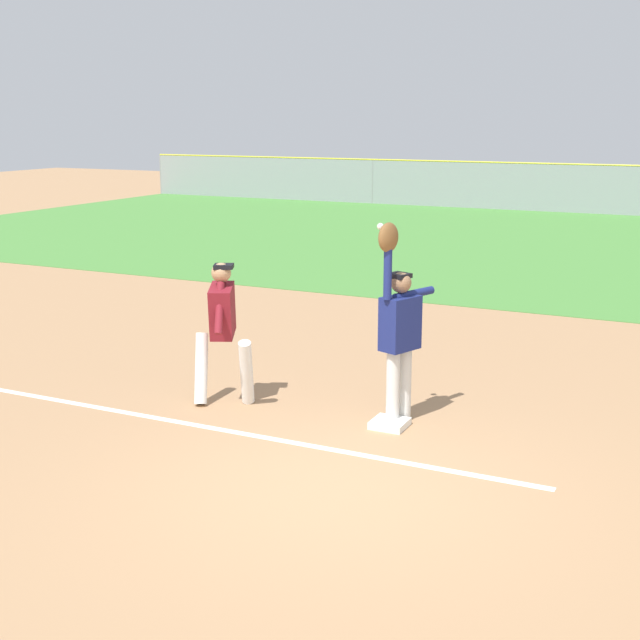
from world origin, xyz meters
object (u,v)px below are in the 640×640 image
Objects in this scene: fielder at (399,326)px; parked_car_blue at (474,183)px; parked_car_silver at (611,188)px; parked_car_green at (334,179)px; runner at (223,324)px; baseball at (380,226)px; first_base at (390,423)px.

fielder reaches higher than parked_car_blue.
parked_car_green is at bearing 175.69° from parked_car_silver.
runner reaches higher than parked_car_green.
fielder is 1.12m from baseball.
runner is 2.26m from baseball.
runner is 27.46m from parked_car_blue.
parked_car_silver is (-1.41, 26.73, 0.63)m from first_base.
baseball is (-0.18, 0.07, 2.18)m from first_base.
parked_car_green is at bearing -176.90° from parked_car_blue.
baseball is at bearing -77.26° from parked_car_blue.
parked_car_green is at bearing -43.33° from fielder.
fielder is 0.50× the size of parked_car_silver.
first_base is at bearing -76.95° from parked_car_blue.
parked_car_green is (-12.85, 26.34, -1.55)m from baseball.
runner is at bearing -81.20° from parked_car_blue.
parked_car_green is at bearing 87.79° from runner.
first_base is at bearing -22.86° from baseball.
runner is at bearing -71.14° from parked_car_green.
fielder reaches higher than runner.
runner is at bearing -176.17° from first_base.
parked_car_blue is at bearing 0.83° from parked_car_green.
parked_car_silver reaches higher than first_base.
baseball is 26.73m from parked_car_silver.
parked_car_green reaches higher than first_base.
parked_car_green and parked_car_blue have the same top height.
runner is at bearing -97.27° from parked_car_silver.
baseball is (-0.20, -0.10, 1.10)m from fielder.
first_base is 0.09× the size of parked_car_blue.
first_base is at bearing -67.31° from parked_car_green.
baseball is at bearing 157.14° from first_base.
parked_car_blue reaches higher than first_base.
first_base is 2.19m from baseball.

